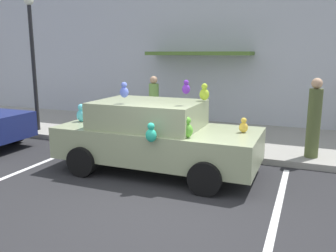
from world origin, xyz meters
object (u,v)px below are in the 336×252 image
plush_covered_car (155,136)px  street_lamp_post (32,50)px  pedestrian_near_shopfront (154,104)px  pedestrian_walking_past (314,120)px  teddy_bear_on_sidewalk (83,124)px

plush_covered_car → street_lamp_post: street_lamp_post is taller
plush_covered_car → street_lamp_post: (-4.93, 1.83, 1.84)m
pedestrian_near_shopfront → pedestrian_walking_past: 5.05m
street_lamp_post → pedestrian_near_shopfront: (3.33, 1.64, -1.69)m
teddy_bear_on_sidewalk → street_lamp_post: bearing=177.1°
teddy_bear_on_sidewalk → pedestrian_walking_past: 6.37m
plush_covered_car → street_lamp_post: bearing=159.6°
plush_covered_car → street_lamp_post: size_ratio=1.06×
pedestrian_near_shopfront → teddy_bear_on_sidewalk: bearing=-131.7°
plush_covered_car → pedestrian_near_shopfront: 3.83m
plush_covered_car → pedestrian_near_shopfront: size_ratio=2.57×
teddy_bear_on_sidewalk → pedestrian_near_shopfront: size_ratio=0.43×
plush_covered_car → teddy_bear_on_sidewalk: size_ratio=6.02×
plush_covered_car → pedestrian_near_shopfront: plush_covered_car is taller
pedestrian_walking_past → teddy_bear_on_sidewalk: bearing=-178.6°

